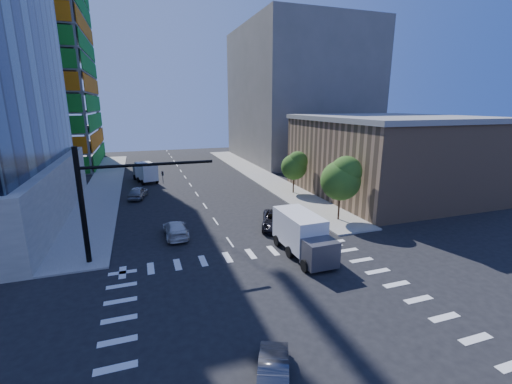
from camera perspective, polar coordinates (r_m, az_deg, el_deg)
name	(u,v)px	position (r m, az deg, el deg)	size (l,w,h in m)	color
ground	(282,318)	(21.28, 4.44, -20.26)	(160.00, 160.00, 0.00)	black
road_markings	(282,318)	(21.28, 4.44, -20.25)	(20.00, 20.00, 0.01)	silver
sidewalk_ne	(258,174)	(60.54, 0.34, 2.99)	(5.00, 60.00, 0.15)	gray
sidewalk_nw	(105,185)	(57.52, -23.89, 1.12)	(5.00, 60.00, 0.15)	gray
construction_building	(10,33)	(81.48, -35.75, 20.74)	(25.16, 34.50, 70.60)	gray
commercial_building	(388,155)	(50.21, 21.15, 5.71)	(20.50, 22.50, 10.60)	#917054
bg_building_ne	(298,95)	(78.79, 6.96, 15.73)	(24.00, 30.00, 28.00)	#5F5B55
signal_mast_nw	(103,194)	(28.41, -24.21, -0.29)	(10.20, 0.40, 9.00)	black
tree_south	(342,178)	(36.59, 14.19, 2.31)	(4.16, 4.16, 6.82)	#382316
tree_north	(295,165)	(47.15, 6.53, 4.45)	(3.54, 3.52, 5.78)	#382316
car_nb_far	(276,220)	(34.55, 3.31, -4.67)	(2.65, 5.75, 1.60)	black
car_sb_near	(176,229)	(33.13, -13.26, -6.04)	(2.02, 4.97, 1.44)	silver
car_sb_mid	(138,192)	(47.73, -19.08, -0.06)	(1.87, 4.66, 1.59)	gray
car_sb_cross	(273,370)	(17.14, 2.93, -27.54)	(1.35, 3.88, 1.28)	#4A494E
box_truck_near	(305,239)	(28.21, 8.10, -7.80)	(2.86, 6.47, 3.37)	black
box_truck_far	(145,173)	(57.74, -18.03, 3.00)	(3.87, 6.25, 3.05)	black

